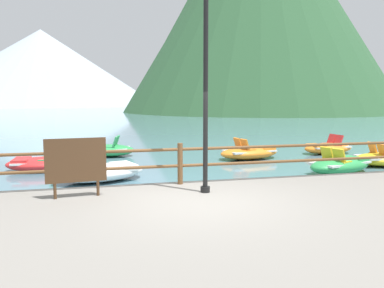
{
  "coord_description": "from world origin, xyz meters",
  "views": [
    {
      "loc": [
        -1.86,
        -7.1,
        2.38
      ],
      "look_at": [
        1.14,
        5.0,
        0.9
      ],
      "focal_mm": 36.63,
      "sensor_mm": 36.0,
      "label": 1
    }
  ],
  "objects_px": {
    "pedal_boat_0": "(100,172)",
    "pedal_boat_4": "(108,150)",
    "sign_board": "(76,161)",
    "pedal_boat_7": "(328,148)",
    "lamp_post": "(206,63)",
    "pedal_boat_6": "(41,163)",
    "pedal_boat_3": "(250,152)",
    "pedal_boat_2": "(340,165)"
  },
  "relations": [
    {
      "from": "pedal_boat_0",
      "to": "pedal_boat_4",
      "type": "xyz_separation_m",
      "value": [
        0.35,
        4.83,
        -0.0
      ]
    },
    {
      "from": "sign_board",
      "to": "pedal_boat_7",
      "type": "relative_size",
      "value": 0.52
    },
    {
      "from": "lamp_post",
      "to": "sign_board",
      "type": "xyz_separation_m",
      "value": [
        -2.6,
        0.2,
        -1.95
      ]
    },
    {
      "from": "sign_board",
      "to": "pedal_boat_6",
      "type": "relative_size",
      "value": 0.54
    },
    {
      "from": "pedal_boat_6",
      "to": "pedal_boat_7",
      "type": "distance_m",
      "value": 11.43
    },
    {
      "from": "pedal_boat_0",
      "to": "pedal_boat_7",
      "type": "relative_size",
      "value": 1.25
    },
    {
      "from": "pedal_boat_3",
      "to": "pedal_boat_0",
      "type": "bearing_deg",
      "value": -154.06
    },
    {
      "from": "pedal_boat_7",
      "to": "pedal_boat_0",
      "type": "bearing_deg",
      "value": -160.83
    },
    {
      "from": "lamp_post",
      "to": "pedal_boat_3",
      "type": "distance_m",
      "value": 7.84
    },
    {
      "from": "pedal_boat_6",
      "to": "pedal_boat_7",
      "type": "bearing_deg",
      "value": 5.72
    },
    {
      "from": "pedal_boat_4",
      "to": "lamp_post",
      "type": "bearing_deg",
      "value": -78.21
    },
    {
      "from": "lamp_post",
      "to": "pedal_boat_4",
      "type": "relative_size",
      "value": 1.89
    },
    {
      "from": "lamp_post",
      "to": "pedal_boat_4",
      "type": "xyz_separation_m",
      "value": [
        -1.76,
        8.42,
        -2.82
      ]
    },
    {
      "from": "pedal_boat_4",
      "to": "sign_board",
      "type": "bearing_deg",
      "value": -95.89
    },
    {
      "from": "lamp_post",
      "to": "sign_board",
      "type": "height_order",
      "value": "lamp_post"
    },
    {
      "from": "pedal_boat_4",
      "to": "pedal_boat_3",
      "type": "bearing_deg",
      "value": -20.9
    },
    {
      "from": "pedal_boat_4",
      "to": "pedal_boat_6",
      "type": "xyz_separation_m",
      "value": [
        -2.23,
        -2.67,
        -0.02
      ]
    },
    {
      "from": "pedal_boat_3",
      "to": "pedal_boat_6",
      "type": "distance_m",
      "value": 7.62
    },
    {
      "from": "pedal_boat_2",
      "to": "pedal_boat_3",
      "type": "height_order",
      "value": "pedal_boat_2"
    },
    {
      "from": "pedal_boat_3",
      "to": "pedal_boat_4",
      "type": "bearing_deg",
      "value": 159.1
    },
    {
      "from": "pedal_boat_6",
      "to": "pedal_boat_2",
      "type": "bearing_deg",
      "value": -17.02
    },
    {
      "from": "pedal_boat_0",
      "to": "pedal_boat_3",
      "type": "xyz_separation_m",
      "value": [
        5.71,
        2.78,
        -0.01
      ]
    },
    {
      "from": "pedal_boat_2",
      "to": "pedal_boat_4",
      "type": "relative_size",
      "value": 1.12
    },
    {
      "from": "pedal_boat_2",
      "to": "pedal_boat_3",
      "type": "bearing_deg",
      "value": 115.59
    },
    {
      "from": "pedal_boat_2",
      "to": "pedal_boat_3",
      "type": "distance_m",
      "value": 3.82
    },
    {
      "from": "pedal_boat_3",
      "to": "pedal_boat_7",
      "type": "bearing_deg",
      "value": 7.85
    },
    {
      "from": "sign_board",
      "to": "pedal_boat_4",
      "type": "height_order",
      "value": "sign_board"
    },
    {
      "from": "lamp_post",
      "to": "pedal_boat_7",
      "type": "bearing_deg",
      "value": 43.01
    },
    {
      "from": "lamp_post",
      "to": "pedal_boat_7",
      "type": "height_order",
      "value": "lamp_post"
    },
    {
      "from": "lamp_post",
      "to": "pedal_boat_6",
      "type": "distance_m",
      "value": 7.55
    },
    {
      "from": "lamp_post",
      "to": "pedal_boat_3",
      "type": "relative_size",
      "value": 1.67
    },
    {
      "from": "lamp_post",
      "to": "pedal_boat_0",
      "type": "xyz_separation_m",
      "value": [
        -2.11,
        3.59,
        -2.81
      ]
    },
    {
      "from": "pedal_boat_2",
      "to": "pedal_boat_4",
      "type": "xyz_separation_m",
      "value": [
        -7.02,
        5.5,
        -0.02
      ]
    },
    {
      "from": "lamp_post",
      "to": "pedal_boat_7",
      "type": "relative_size",
      "value": 1.94
    },
    {
      "from": "lamp_post",
      "to": "pedal_boat_2",
      "type": "xyz_separation_m",
      "value": [
        5.26,
        2.92,
        -2.8
      ]
    },
    {
      "from": "sign_board",
      "to": "pedal_boat_0",
      "type": "height_order",
      "value": "sign_board"
    },
    {
      "from": "sign_board",
      "to": "pedal_boat_6",
      "type": "height_order",
      "value": "sign_board"
    },
    {
      "from": "pedal_boat_6",
      "to": "pedal_boat_7",
      "type": "xyz_separation_m",
      "value": [
        11.38,
        1.14,
        0.01
      ]
    },
    {
      "from": "pedal_boat_6",
      "to": "pedal_boat_0",
      "type": "bearing_deg",
      "value": -48.92
    },
    {
      "from": "pedal_boat_2",
      "to": "pedal_boat_7",
      "type": "height_order",
      "value": "pedal_boat_2"
    },
    {
      "from": "pedal_boat_0",
      "to": "pedal_boat_3",
      "type": "relative_size",
      "value": 1.08
    },
    {
      "from": "pedal_boat_0",
      "to": "pedal_boat_4",
      "type": "relative_size",
      "value": 1.22
    }
  ]
}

